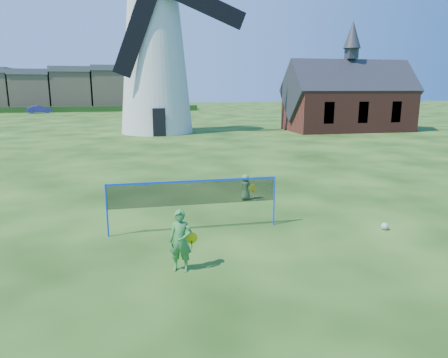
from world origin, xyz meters
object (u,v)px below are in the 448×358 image
player_girl (181,241)px  player_boy (246,187)px  windmill (155,56)px  badminton_net (194,194)px  chapel (348,101)px  car_right (40,109)px  play_ball (385,226)px

player_girl → player_boy: bearing=80.1°
windmill → badminton_net: bearing=-90.9°
windmill → player_boy: bearing=-85.5°
chapel → player_girl: 35.10m
player_girl → windmill: bearing=106.5°
chapel → player_boy: 28.70m
player_girl → player_boy: 6.48m
car_right → player_boy: bearing=-171.8°
badminton_net → windmill: bearing=89.1°
chapel → player_girl: (-19.82, -28.88, -2.20)m
chapel → play_ball: 30.62m
windmill → player_boy: windmill is taller
chapel → player_girl: bearing=-124.5°
chapel → badminton_net: bearing=-126.2°
windmill → player_girl: 31.50m
windmill → badminton_net: size_ratio=4.14×
badminton_net → player_boy: size_ratio=5.09×
player_girl → car_right: 67.72m
player_girl → car_right: size_ratio=0.38×
player_boy → car_right: size_ratio=0.25×
car_right → windmill: bearing=-163.0°
player_boy → play_ball: bearing=110.6°
car_right → play_ball: bearing=-170.3°
play_ball → car_right: size_ratio=0.06×
windmill → player_boy: 26.06m
badminton_net → player_boy: 3.90m
player_boy → car_right: 63.11m
badminton_net → play_ball: badminton_net is taller
car_right → badminton_net: bearing=-174.6°
player_girl → player_boy: player_girl is taller
windmill → badminton_net: windmill is taller
play_ball → car_right: 68.10m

